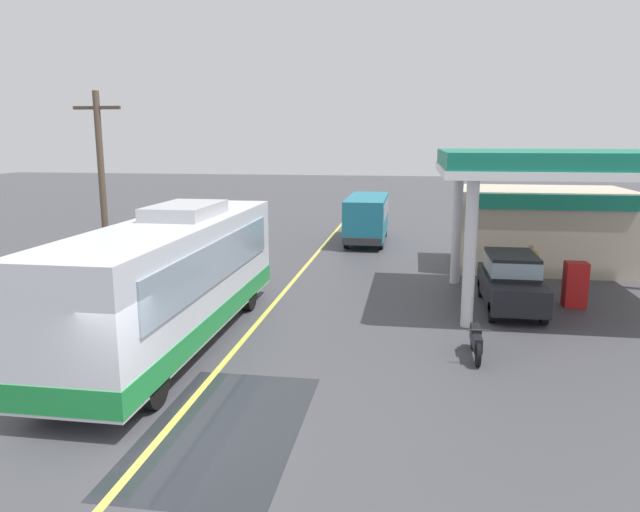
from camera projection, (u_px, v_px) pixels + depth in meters
name	position (u px, v px, depth m)	size (l,w,h in m)	color
ground	(321.00, 248.00, 30.05)	(120.00, 120.00, 0.00)	#424247
lane_divider_stripe	(304.00, 269.00, 25.20)	(0.16, 50.00, 0.01)	#D8CC4C
wet_puddle_patch	(225.00, 428.00, 11.34)	(2.89, 5.23, 0.01)	#26282D
coach_bus_main	(174.00, 281.00, 15.84)	(2.60, 11.04, 3.69)	silver
gas_station_roadside	(551.00, 212.00, 23.15)	(9.10, 11.95, 5.10)	#147259
car_at_pump	(511.00, 278.00, 19.16)	(1.70, 4.20, 1.82)	black
minibus_opposing_lane	(367.00, 215.00, 31.50)	(2.04, 6.13, 2.44)	teal
cyclist_on_shoulder	(42.00, 343.00, 13.76)	(0.34, 1.82, 1.72)	black
motorcycle_parked_forecourt	(476.00, 340.00, 14.98)	(0.55, 1.80, 0.92)	black
pedestrian_near_pump	(527.00, 285.00, 18.58)	(0.55, 0.22, 1.66)	#33333F
pedestrian_by_shop	(530.00, 264.00, 21.76)	(0.55, 0.22, 1.66)	#33333F
utility_pole_roadside	(102.00, 186.00, 21.87)	(1.80, 0.24, 7.17)	brown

